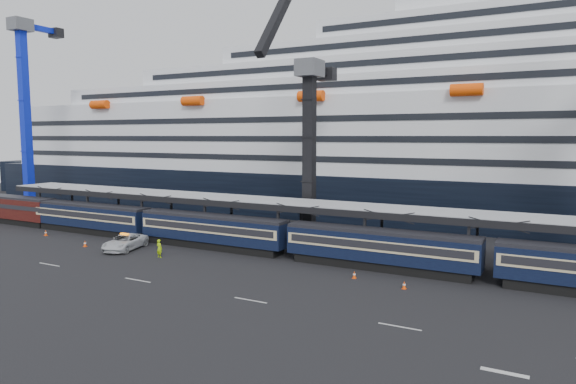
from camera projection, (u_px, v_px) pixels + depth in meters
name	position (u px, v px, depth m)	size (l,w,h in m)	color
ground	(442.00, 314.00, 37.50)	(260.00, 260.00, 0.00)	black
lane_markings	(569.00, 365.00, 29.09)	(111.00, 4.27, 0.02)	beige
train	(414.00, 251.00, 48.20)	(133.05, 3.00, 4.05)	black
canopy	(474.00, 216.00, 49.20)	(130.00, 6.25, 5.53)	#9C9FA4
cruise_ship	(501.00, 140.00, 76.97)	(214.09, 28.84, 34.00)	black
crane_blue	(22.00, 104.00, 84.65)	(4.50, 19.91, 52.01)	#4E5056
crane_dark_near	(308.00, 144.00, 61.87)	(4.50, 17.75, 35.08)	#4E5056
pickup_truck	(125.00, 242.00, 58.52)	(2.90, 6.29, 1.75)	silver
worker	(159.00, 248.00, 54.75)	(0.72, 0.47, 1.98)	#A3D80B
traffic_cone_a	(46.00, 233.00, 66.78)	(0.38, 0.38, 0.77)	#FF4B08
traffic_cone_b	(85.00, 243.00, 60.20)	(0.38, 0.38, 0.76)	#FF4B08
traffic_cone_c	(354.00, 275.00, 46.78)	(0.35, 0.35, 0.71)	#FF4B08
traffic_cone_d	(404.00, 285.00, 43.55)	(0.36, 0.36, 0.71)	#FF4B08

